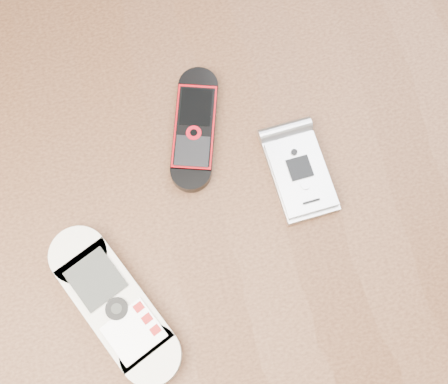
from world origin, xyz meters
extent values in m
plane|color=#472B19|center=(0.00, 0.00, 0.00)|extent=(4.00, 4.00, 0.00)
cube|color=black|center=(0.00, 0.00, 0.73)|extent=(1.20, 0.80, 0.03)
cube|color=silver|center=(-0.11, -0.08, 0.76)|extent=(0.12, 0.17, 0.02)
cube|color=black|center=(-0.01, 0.07, 0.76)|extent=(0.08, 0.13, 0.01)
cube|color=#B7B7BB|center=(0.08, 0.00, 0.76)|extent=(0.06, 0.10, 0.02)
camera|label=1|loc=(-0.04, -0.17, 1.32)|focal=50.00mm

